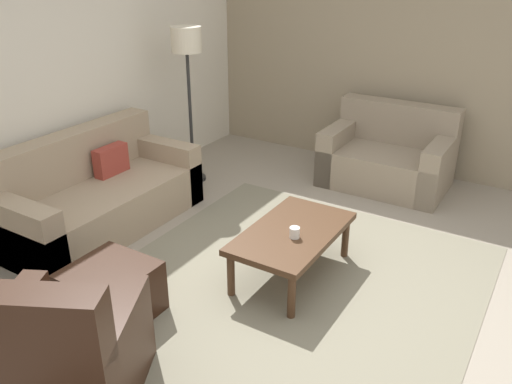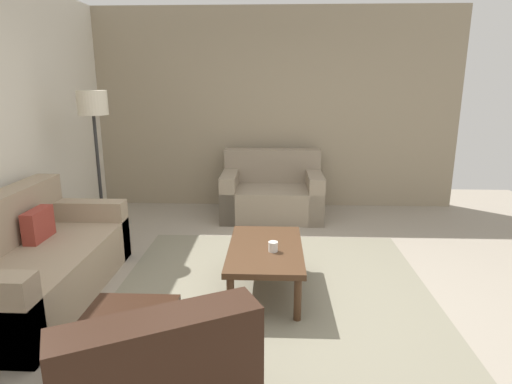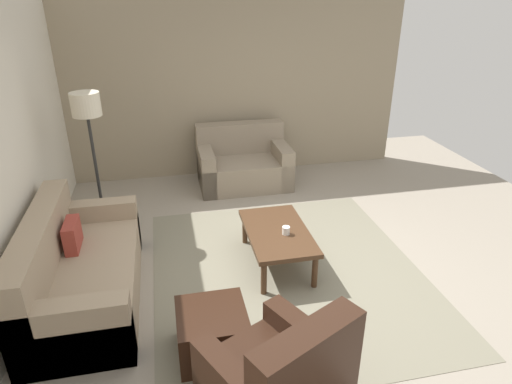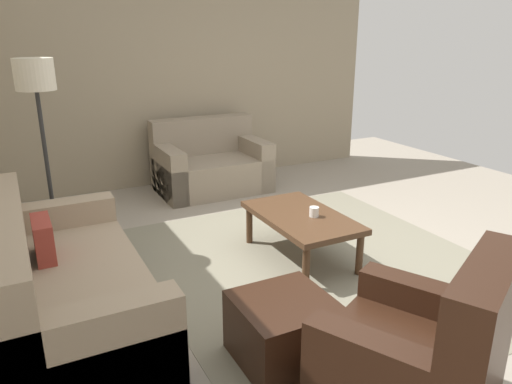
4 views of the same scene
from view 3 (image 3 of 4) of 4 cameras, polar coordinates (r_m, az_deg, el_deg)
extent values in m
plane|color=gray|center=(4.79, 4.07, -10.27)|extent=(8.00, 8.00, 0.00)
cube|color=gray|center=(6.98, -2.50, 13.70)|extent=(0.12, 5.20, 2.80)
cube|color=gray|center=(4.79, 4.07, -10.23)|extent=(3.12, 2.78, 0.01)
cube|color=gray|center=(4.60, -20.80, -10.59)|extent=(1.94, 0.93, 0.42)
cube|color=gray|center=(4.55, -25.53, -8.43)|extent=(1.94, 0.24, 0.88)
cube|color=gray|center=(3.86, -22.63, -16.75)|extent=(0.20, 0.93, 0.62)
cube|color=gray|center=(5.28, -19.85, -4.30)|extent=(0.20, 0.93, 0.62)
cube|color=#99382D|center=(4.69, -22.51, -5.12)|extent=(0.36, 0.12, 0.28)
cube|color=gray|center=(6.70, -1.56, 2.60)|extent=(0.90, 1.33, 0.42)
cube|color=gray|center=(6.92, -2.09, 5.37)|extent=(0.24, 1.33, 0.88)
cube|color=gray|center=(6.59, -6.41, 2.99)|extent=(0.90, 0.20, 0.62)
cube|color=gray|center=(6.78, 3.14, 3.76)|extent=(0.90, 0.20, 0.62)
cube|color=black|center=(3.46, 6.47, -20.49)|extent=(0.79, 0.50, 0.60)
cube|color=black|center=(3.80, -5.62, -17.48)|extent=(0.56, 0.56, 0.40)
cylinder|color=#472D1C|center=(4.52, 7.55, -10.10)|extent=(0.06, 0.06, 0.36)
cylinder|color=#472D1C|center=(5.31, 4.10, -4.20)|extent=(0.06, 0.06, 0.36)
cylinder|color=#472D1C|center=(4.39, 1.01, -11.01)|extent=(0.06, 0.06, 0.36)
cylinder|color=#472D1C|center=(5.20, -1.44, -4.79)|extent=(0.06, 0.06, 0.36)
cube|color=#472D1C|center=(4.73, 2.76, -5.18)|extent=(1.10, 0.64, 0.05)
cylinder|color=white|center=(4.64, 3.90, -4.94)|extent=(0.08, 0.08, 0.09)
cylinder|color=black|center=(5.85, -18.70, -4.47)|extent=(0.28, 0.28, 0.03)
cylinder|color=#262626|center=(5.55, -19.69, 1.94)|extent=(0.04, 0.04, 1.45)
cylinder|color=beige|center=(5.30, -21.02, 10.47)|extent=(0.32, 0.32, 0.26)
camera|label=1|loc=(2.84, 62.36, 4.35)|focal=36.59mm
camera|label=2|loc=(1.54, 46.43, -21.90)|focal=30.45mm
camera|label=4|loc=(1.51, -57.40, -23.34)|focal=33.84mm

